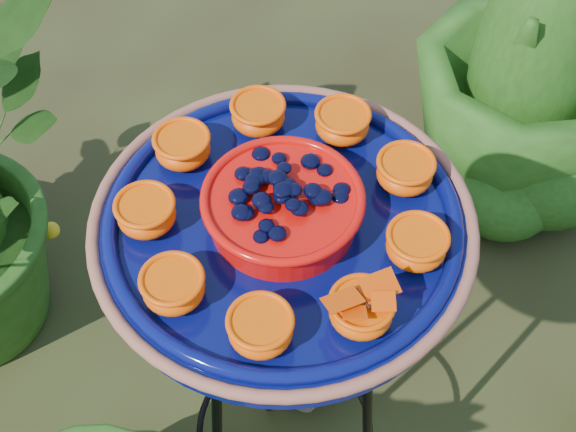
{
  "coord_description": "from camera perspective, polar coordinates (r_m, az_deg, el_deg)",
  "views": [
    {
      "loc": [
        -0.35,
        -0.66,
        1.65
      ],
      "look_at": [
        -0.12,
        -0.14,
        0.93
      ],
      "focal_mm": 50.0,
      "sensor_mm": 36.0,
      "label": 1
    }
  ],
  "objects": [
    {
      "name": "shrub_back_right",
      "position": [
        1.93,
        17.72,
        12.61
      ],
      "size": [
        0.65,
        0.65,
        0.98
      ],
      "primitive_type": "imported",
      "rotation": [
        0.0,
        0.0,
        1.77
      ],
      "color": "#204612",
      "rests_on": "ground"
    },
    {
      "name": "ground_plane",
      "position": [
        1.81,
        1.67,
        -13.41
      ],
      "size": [
        20.0,
        20.0,
        0.0
      ],
      "primitive_type": "plane",
      "color": "black",
      "rests_on": "ground"
    },
    {
      "name": "driftwood_log",
      "position": [
        1.85,
        4.99,
        -5.55
      ],
      "size": [
        0.58,
        0.42,
        0.19
      ],
      "primitive_type": "cylinder",
      "rotation": [
        0.0,
        1.57,
        0.47
      ],
      "color": "tan",
      "rests_on": "ground"
    },
    {
      "name": "feeder_dish",
      "position": [
        0.94,
        -0.36,
        -0.41
      ],
      "size": [
        0.52,
        0.52,
        0.1
      ],
      "rotation": [
        0.0,
        0.0,
        -0.21
      ],
      "color": "#070C52",
      "rests_on": "tripod_stand"
    },
    {
      "name": "tripod_stand",
      "position": [
        1.26,
        -0.27,
        -10.85
      ],
      "size": [
        0.37,
        0.37,
        0.86
      ],
      "rotation": [
        0.0,
        0.0,
        -0.21
      ],
      "color": "black",
      "rests_on": "ground"
    }
  ]
}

